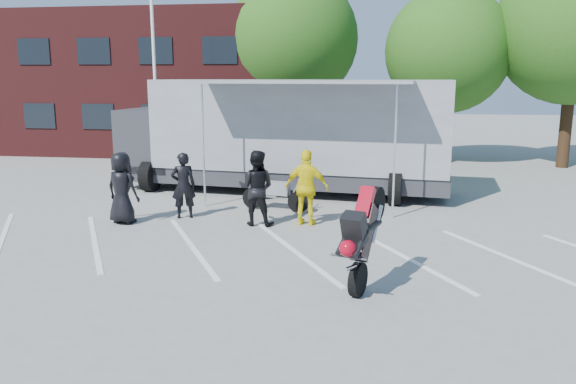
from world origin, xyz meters
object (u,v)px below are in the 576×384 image
(tree_left, at_px, (293,39))
(spectator_hivis, at_px, (307,188))
(spectator_leather_c, at_px, (256,188))
(spectator_leather_b, at_px, (183,185))
(tree_mid, at_px, (448,51))
(parked_motorcycle, at_px, (275,210))
(tree_right, at_px, (576,26))
(flagpole, at_px, (160,44))
(spectator_leather_a, at_px, (122,188))
(stunt_bike_rider, at_px, (370,284))
(transporter_truck, at_px, (286,191))

(tree_left, relative_size, spectator_hivis, 4.33)
(spectator_leather_c, relative_size, spectator_hivis, 0.99)
(spectator_leather_b, bearing_deg, spectator_hivis, 153.11)
(tree_mid, distance_m, parked_motorcycle, 12.80)
(tree_right, xyz_separation_m, spectator_hivis, (-9.79, -11.21, -4.88))
(flagpole, height_order, tree_right, tree_right)
(parked_motorcycle, bearing_deg, tree_right, -35.11)
(flagpole, distance_m, parked_motorcycle, 9.04)
(flagpole, xyz_separation_m, spectator_hivis, (6.46, -6.71, -4.05))
(spectator_hivis, bearing_deg, tree_right, -124.29)
(spectator_leather_c, bearing_deg, tree_mid, -113.55)
(spectator_leather_b, relative_size, spectator_leather_c, 0.92)
(spectator_leather_a, bearing_deg, stunt_bike_rider, 167.58)
(tree_left, bearing_deg, spectator_hivis, -80.12)
(tree_right, bearing_deg, transporter_truck, -147.63)
(transporter_truck, relative_size, spectator_leather_c, 5.94)
(parked_motorcycle, bearing_deg, spectator_leather_c, -174.09)
(flagpole, xyz_separation_m, tree_left, (4.24, 6.00, 0.51))
(transporter_truck, height_order, spectator_leather_a, spectator_leather_a)
(spectator_leather_b, bearing_deg, stunt_bike_rider, 116.80)
(tree_left, relative_size, stunt_bike_rider, 4.14)
(tree_right, bearing_deg, parked_motorcycle, -138.19)
(transporter_truck, xyz_separation_m, stunt_bike_rider, (2.92, -8.37, 0.00))
(tree_right, bearing_deg, spectator_leather_c, -134.19)
(tree_left, xyz_separation_m, stunt_bike_rider, (3.92, -16.83, -5.57))
(tree_right, xyz_separation_m, spectator_leather_a, (-14.65, -11.78, -4.92))
(flagpole, distance_m, transporter_truck, 7.69)
(transporter_truck, relative_size, stunt_bike_rider, 5.65)
(stunt_bike_rider, height_order, spectator_hivis, spectator_hivis)
(transporter_truck, distance_m, spectator_leather_b, 4.68)
(tree_right, relative_size, spectator_leather_c, 4.60)
(parked_motorcycle, bearing_deg, spectator_hivis, -130.33)
(tree_left, relative_size, spectator_leather_c, 4.36)
(tree_mid, relative_size, spectator_leather_b, 4.19)
(tree_left, distance_m, spectator_leather_c, 13.73)
(transporter_truck, distance_m, parked_motorcycle, 2.77)
(transporter_truck, bearing_deg, spectator_hivis, -67.89)
(tree_mid, height_order, transporter_truck, tree_mid)
(flagpole, distance_m, tree_mid, 12.31)
(tree_mid, bearing_deg, tree_left, 171.87)
(spectator_hivis, bearing_deg, stunt_bike_rider, 119.32)
(flagpole, bearing_deg, spectator_leather_c, -53.31)
(stunt_bike_rider, height_order, spectator_leather_c, spectator_leather_c)
(tree_mid, height_order, stunt_bike_rider, tree_mid)
(tree_left, height_order, spectator_leather_a, tree_left)
(parked_motorcycle, distance_m, spectator_hivis, 2.09)
(flagpole, height_order, transporter_truck, flagpole)
(parked_motorcycle, bearing_deg, spectator_leather_a, 131.63)
(spectator_leather_a, distance_m, spectator_leather_c, 3.57)
(spectator_leather_a, xyz_separation_m, spectator_leather_b, (1.41, 0.81, -0.04))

